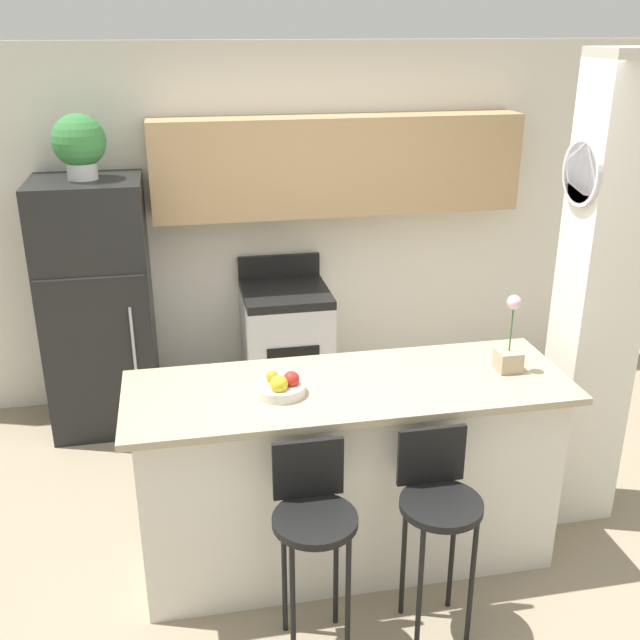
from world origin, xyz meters
TOP-DOWN VIEW (x-y plane):
  - ground_plane at (0.00, 0.00)m, footprint 14.00×14.00m
  - wall_back at (0.14, 2.04)m, footprint 5.60×0.38m
  - pillar_right at (1.39, 0.18)m, footprint 0.38×0.34m
  - counter_bar at (0.00, 0.00)m, footprint 2.18×0.74m
  - refrigerator at (-1.33, 1.74)m, footprint 0.71×0.65m
  - stove_range at (-0.05, 1.75)m, footprint 0.60×0.65m
  - bar_stool_left at (-0.28, -0.55)m, footprint 0.37×0.37m
  - bar_stool_right at (0.28, -0.55)m, footprint 0.37×0.37m
  - potted_plant_on_fridge at (-1.33, 1.74)m, footprint 0.33×0.33m
  - orchid_vase at (0.82, 0.00)m, footprint 0.12×0.12m
  - fruit_bowl at (-0.34, -0.04)m, footprint 0.24×0.24m
  - trash_bin at (-0.75, 1.53)m, footprint 0.28×0.28m

SIDE VIEW (x-z plane):
  - ground_plane at x=0.00m, z-range 0.00..0.00m
  - trash_bin at x=-0.75m, z-range 0.00..0.38m
  - stove_range at x=-0.05m, z-range -0.07..1.00m
  - counter_bar at x=0.00m, z-range 0.00..1.02m
  - bar_stool_left at x=-0.28m, z-range 0.17..1.15m
  - bar_stool_right at x=0.28m, z-range 0.17..1.15m
  - refrigerator at x=-1.33m, z-range 0.00..1.73m
  - fruit_bowl at x=-0.34m, z-range 1.00..1.12m
  - orchid_vase at x=0.82m, z-range 0.93..1.33m
  - pillar_right at x=1.39m, z-range 0.01..2.56m
  - wall_back at x=0.14m, z-range 0.18..2.73m
  - potted_plant_on_fridge at x=-1.33m, z-range 1.75..2.16m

